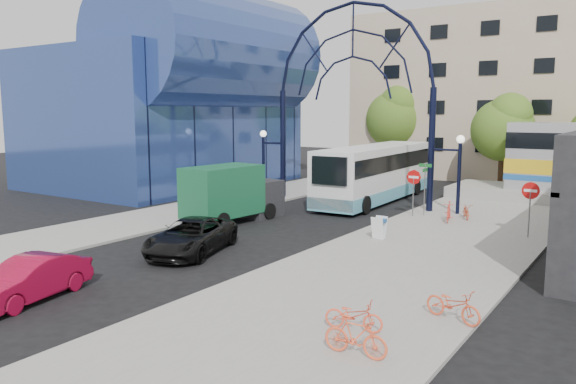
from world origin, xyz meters
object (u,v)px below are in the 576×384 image
Objects in this scene: gateway_arch at (353,62)px; red_sedan at (29,279)px; street_name_sign at (425,178)px; bike_far_c at (453,305)px; stop_sign at (414,181)px; tree_north_b at (396,116)px; sandwich_board at (379,225)px; city_bus at (376,172)px; do_not_enter_sign at (530,196)px; black_suv at (191,236)px; bike_near_b at (449,212)px; tree_north_a at (504,126)px; bike_far_b at (356,336)px; bike_near_a at (466,211)px; green_truck at (233,194)px; bike_far_a at (354,315)px.

gateway_arch is 22.51m from red_sedan.
bike_far_c is (6.17, -14.49, -1.57)m from street_name_sign.
tree_north_b is (-8.68, 17.93, 3.27)m from stop_sign.
red_sedan reaches higher than bike_far_c.
city_bus reaches higher than sandwich_board.
do_not_enter_sign is 25.09m from tree_north_b.
red_sedan is at bearing -108.06° from black_suv.
bike_near_b is at bearing 35.38° from bike_far_c.
bike_near_b is at bearing -86.91° from tree_north_a.
stop_sign is at bearing 42.27° from bike_far_c.
stop_sign is at bearing 97.57° from sandwich_board.
bike_far_c is at bearing 12.92° from red_sedan.
street_name_sign is 13.78m from black_suv.
sandwich_board is at bearing 19.03° from bike_far_b.
tree_north_a is at bearing 70.83° from bike_near_a.
tree_north_a is at bearing 79.89° from bike_near_b.
bike_far_c reaches higher than bike_near_a.
bike_far_b is at bearing -62.17° from gateway_arch.
bike_far_c is (13.97, -7.79, -0.91)m from green_truck.
black_suv reaches higher than bike_far_b.
stop_sign is 0.19× the size of city_bus.
tree_north_a is 22.06m from green_truck.
city_bus is 23.30m from red_sedan.
bike_far_a is at bearing -68.52° from tree_north_b.
tree_north_b is (-14.88, 19.93, 3.29)m from do_not_enter_sign.
red_sedan is (-0.10, -6.94, -0.04)m from black_suv.
stop_sign is 6.20m from sandwich_board.
street_name_sign is 17.20m from bike_far_a.
black_suv reaches higher than bike_far_a.
tree_north_a is 13.78m from bike_near_a.
do_not_enter_sign is (11.00, -4.00, -6.58)m from gateway_arch.
street_name_sign reaches higher than red_sedan.
bike_far_b is (2.78, -18.16, 0.07)m from bike_near_a.
city_bus is 2.58× the size of black_suv.
sandwich_board is 11.41m from city_bus.
black_suv is 11.36m from bike_far_c.
bike_near_b is 1.10× the size of bike_far_a.
bike_far_a is (9.47, -17.99, -8.03)m from gateway_arch.
tree_north_b is 5.10× the size of bike_far_b.
tree_north_b is 4.74× the size of bike_near_b.
bike_near_b is 14.14m from bike_far_c.
stop_sign is at bearing 51.78° from black_suv.
city_bus is at bearing 149.13° from do_not_enter_sign.
black_suv is 11.32m from bike_far_b.
sandwich_board reaches higher than bike_far_c.
black_suv is (-10.85, -10.13, -1.28)m from do_not_enter_sign.
bike_far_a is at bearing -68.57° from city_bus.
city_bus is 7.68m from bike_near_a.
do_not_enter_sign is at bearing 25.79° from black_suv.
street_name_sign is at bearing 93.46° from sandwich_board.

